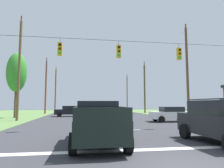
{
  "coord_description": "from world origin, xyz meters",
  "views": [
    {
      "loc": [
        -2.91,
        -5.67,
        1.82
      ],
      "look_at": [
        -0.66,
        8.95,
        3.28
      ],
      "focal_mm": 32.2,
      "sensor_mm": 36.0,
      "label": 1
    }
  ],
  "objects_px": {
    "distant_car_crossing_white": "(172,114)",
    "distant_car_oncoming": "(70,111)",
    "utility_pole_distant_left": "(56,89)",
    "pickup_truck": "(98,122)",
    "utility_pole_mid_right": "(187,72)",
    "suv_black": "(223,121)",
    "utility_pole_far_left": "(19,67)",
    "tree_roadside_right": "(17,72)",
    "overhead_signal_span": "(122,76)",
    "utility_pole_distant_right": "(46,86)",
    "utility_pole_near_left": "(127,93)",
    "utility_pole_far_right": "(145,88)"
  },
  "relations": [
    {
      "from": "utility_pole_far_right",
      "to": "utility_pole_distant_left",
      "type": "bearing_deg",
      "value": 139.78
    },
    {
      "from": "distant_car_oncoming",
      "to": "tree_roadside_right",
      "type": "height_order",
      "value": "tree_roadside_right"
    },
    {
      "from": "tree_roadside_right",
      "to": "utility_pole_distant_left",
      "type": "bearing_deg",
      "value": 86.34
    },
    {
      "from": "pickup_truck",
      "to": "utility_pole_distant_left",
      "type": "height_order",
      "value": "utility_pole_distant_left"
    },
    {
      "from": "utility_pole_near_left",
      "to": "tree_roadside_right",
      "type": "height_order",
      "value": "utility_pole_near_left"
    },
    {
      "from": "suv_black",
      "to": "utility_pole_near_left",
      "type": "xyz_separation_m",
      "value": [
        6.2,
        45.9,
        3.8
      ]
    },
    {
      "from": "distant_car_crossing_white",
      "to": "utility_pole_far_left",
      "type": "relative_size",
      "value": 0.38
    },
    {
      "from": "distant_car_oncoming",
      "to": "utility_pole_distant_right",
      "type": "relative_size",
      "value": 0.43
    },
    {
      "from": "distant_car_crossing_white",
      "to": "distant_car_oncoming",
      "type": "height_order",
      "value": "same"
    },
    {
      "from": "overhead_signal_span",
      "to": "utility_pole_distant_left",
      "type": "bearing_deg",
      "value": 103.67
    },
    {
      "from": "distant_car_crossing_white",
      "to": "utility_pole_distant_right",
      "type": "xyz_separation_m",
      "value": [
        -15.56,
        18.53,
        4.35
      ]
    },
    {
      "from": "overhead_signal_span",
      "to": "pickup_truck",
      "type": "xyz_separation_m",
      "value": [
        -2.2,
        -5.16,
        -2.91
      ]
    },
    {
      "from": "pickup_truck",
      "to": "tree_roadside_right",
      "type": "distance_m",
      "value": 20.88
    },
    {
      "from": "overhead_signal_span",
      "to": "utility_pole_distant_right",
      "type": "height_order",
      "value": "utility_pole_distant_right"
    },
    {
      "from": "utility_pole_near_left",
      "to": "utility_pole_distant_left",
      "type": "bearing_deg",
      "value": -179.47
    },
    {
      "from": "distant_car_crossing_white",
      "to": "utility_pole_mid_right",
      "type": "bearing_deg",
      "value": 35.59
    },
    {
      "from": "utility_pole_distant_left",
      "to": "tree_roadside_right",
      "type": "height_order",
      "value": "utility_pole_distant_left"
    },
    {
      "from": "utility_pole_far_right",
      "to": "utility_pole_far_left",
      "type": "distance_m",
      "value": 24.38
    },
    {
      "from": "distant_car_oncoming",
      "to": "utility_pole_far_right",
      "type": "distance_m",
      "value": 16.74
    },
    {
      "from": "distant_car_oncoming",
      "to": "utility_pole_near_left",
      "type": "bearing_deg",
      "value": 59.94
    },
    {
      "from": "utility_pole_far_right",
      "to": "utility_pole_distant_left",
      "type": "relative_size",
      "value": 0.89
    },
    {
      "from": "overhead_signal_span",
      "to": "distant_car_oncoming",
      "type": "xyz_separation_m",
      "value": [
        -4.56,
        15.21,
        -3.09
      ]
    },
    {
      "from": "utility_pole_far_right",
      "to": "distant_car_oncoming",
      "type": "bearing_deg",
      "value": -149.37
    },
    {
      "from": "utility_pole_distant_right",
      "to": "tree_roadside_right",
      "type": "relative_size",
      "value": 1.22
    },
    {
      "from": "utility_pole_far_right",
      "to": "utility_pole_mid_right",
      "type": "bearing_deg",
      "value": -90.14
    },
    {
      "from": "utility_pole_distant_left",
      "to": "distant_car_oncoming",
      "type": "bearing_deg",
      "value": -78.24
    },
    {
      "from": "utility_pole_far_left",
      "to": "tree_roadside_right",
      "type": "distance_m",
      "value": 4.89
    },
    {
      "from": "suv_black",
      "to": "utility_pole_distant_left",
      "type": "relative_size",
      "value": 0.42
    },
    {
      "from": "utility_pole_mid_right",
      "to": "overhead_signal_span",
      "type": "bearing_deg",
      "value": -142.34
    },
    {
      "from": "utility_pole_distant_right",
      "to": "tree_roadside_right",
      "type": "height_order",
      "value": "utility_pole_distant_right"
    },
    {
      "from": "utility_pole_far_left",
      "to": "distant_car_crossing_white",
      "type": "bearing_deg",
      "value": -12.12
    },
    {
      "from": "suv_black",
      "to": "distant_car_crossing_white",
      "type": "relative_size",
      "value": 1.11
    },
    {
      "from": "distant_car_oncoming",
      "to": "utility_pole_far_left",
      "type": "relative_size",
      "value": 0.38
    },
    {
      "from": "suv_black",
      "to": "utility_pole_distant_right",
      "type": "distance_m",
      "value": 32.54
    },
    {
      "from": "utility_pole_far_left",
      "to": "utility_pole_distant_left",
      "type": "xyz_separation_m",
      "value": [
        0.06,
        31.22,
        -0.14
      ]
    },
    {
      "from": "overhead_signal_span",
      "to": "utility_pole_near_left",
      "type": "xyz_separation_m",
      "value": [
        9.65,
        39.75,
        0.99
      ]
    },
    {
      "from": "pickup_truck",
      "to": "distant_car_oncoming",
      "type": "distance_m",
      "value": 20.5
    },
    {
      "from": "overhead_signal_span",
      "to": "distant_car_oncoming",
      "type": "bearing_deg",
      "value": 106.67
    },
    {
      "from": "overhead_signal_span",
      "to": "suv_black",
      "type": "height_order",
      "value": "overhead_signal_span"
    },
    {
      "from": "distant_car_crossing_white",
      "to": "pickup_truck",
      "type": "bearing_deg",
      "value": -129.66
    },
    {
      "from": "distant_car_crossing_white",
      "to": "distant_car_oncoming",
      "type": "xyz_separation_m",
      "value": [
        -10.73,
        10.26,
        0.0
      ]
    },
    {
      "from": "distant_car_crossing_white",
      "to": "utility_pole_far_right",
      "type": "bearing_deg",
      "value": 80.11
    },
    {
      "from": "utility_pole_far_left",
      "to": "pickup_truck",
      "type": "bearing_deg",
      "value": -60.99
    },
    {
      "from": "overhead_signal_span",
      "to": "utility_pole_far_left",
      "type": "relative_size",
      "value": 1.61
    },
    {
      "from": "pickup_truck",
      "to": "utility_pole_mid_right",
      "type": "bearing_deg",
      "value": 46.96
    },
    {
      "from": "overhead_signal_span",
      "to": "utility_pole_far_left",
      "type": "distance_m",
      "value": 12.94
    },
    {
      "from": "distant_car_crossing_white",
      "to": "utility_pole_near_left",
      "type": "height_order",
      "value": "utility_pole_near_left"
    },
    {
      "from": "distant_car_crossing_white",
      "to": "utility_pole_far_left",
      "type": "height_order",
      "value": "utility_pole_far_left"
    },
    {
      "from": "utility_pole_mid_right",
      "to": "utility_pole_far_left",
      "type": "relative_size",
      "value": 0.98
    },
    {
      "from": "utility_pole_distant_right",
      "to": "tree_roadside_right",
      "type": "distance_m",
      "value": 10.72
    }
  ]
}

